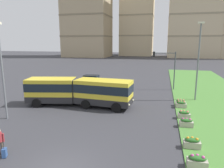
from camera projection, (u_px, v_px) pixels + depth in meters
name	position (u px, v px, depth m)	size (l,w,h in m)	color
articulated_bus	(79.00, 91.00, 22.91)	(12.05, 3.80, 3.00)	yellow
car_grey_wagon	(92.00, 80.00, 34.62)	(4.42, 2.05, 1.58)	slate
rolling_suitcase	(4.00, 153.00, 12.76)	(0.37, 0.43, 0.97)	#335693
flower_planter_0	(197.00, 161.00, 11.67)	(1.10, 0.56, 0.74)	#B7AD9E
flower_planter_1	(192.00, 143.00, 13.82)	(1.10, 0.56, 0.74)	#B7AD9E
flower_planter_2	(186.00, 122.00, 17.27)	(1.10, 0.56, 0.74)	#B7AD9E
flower_planter_3	(184.00, 114.00, 19.17)	(1.10, 0.56, 0.74)	#B7AD9E
flower_planter_4	(181.00, 102.00, 22.96)	(1.10, 0.56, 0.74)	#B7AD9E
flower_planter_5	(181.00, 104.00, 22.29)	(1.10, 0.56, 0.74)	#B7AD9E
traffic_light_far_right	(167.00, 64.00, 30.38)	(3.43, 0.28, 5.62)	#474C51
streetlight_left	(2.00, 68.00, 18.33)	(0.70, 0.28, 8.67)	slate
streetlight_median	(198.00, 59.00, 24.30)	(0.70, 0.28, 9.26)	slate
apartment_tower_west	(87.00, 7.00, 95.93)	(20.65, 16.57, 46.03)	tan
apartment_tower_westcentre	(138.00, 17.00, 106.54)	(16.34, 16.37, 38.88)	beige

